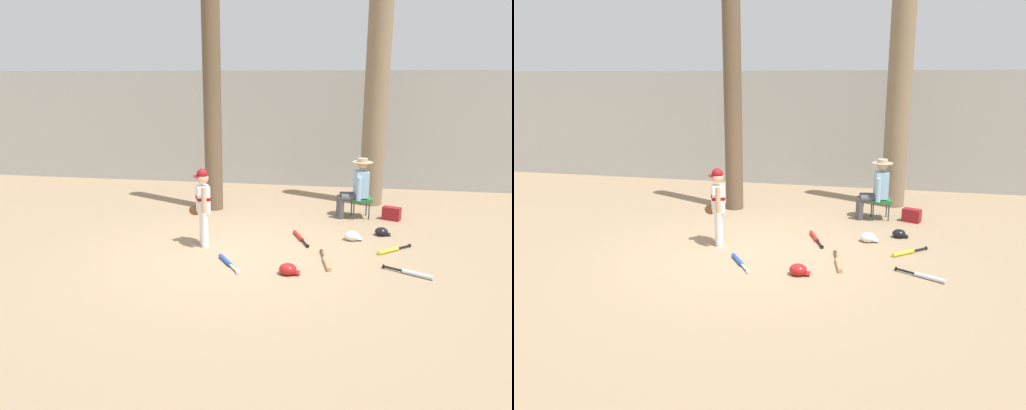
# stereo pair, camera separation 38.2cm
# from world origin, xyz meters

# --- Properties ---
(ground_plane) EXTENTS (60.00, 60.00, 0.00)m
(ground_plane) POSITION_xyz_m (0.00, 0.00, 0.00)
(ground_plane) COLOR #937A5B
(concrete_back_wall) EXTENTS (18.00, 0.36, 2.90)m
(concrete_back_wall) POSITION_xyz_m (0.00, 5.51, 1.45)
(concrete_back_wall) COLOR #9E9E99
(concrete_back_wall) RESTS_ON ground
(tree_near_player) EXTENTS (0.51, 0.51, 5.56)m
(tree_near_player) POSITION_xyz_m (-1.01, 2.69, 2.53)
(tree_near_player) COLOR brown
(tree_near_player) RESTS_ON ground
(tree_behind_spectator) EXTENTS (0.80, 0.80, 4.63)m
(tree_behind_spectator) POSITION_xyz_m (2.30, 3.71, 1.92)
(tree_behind_spectator) COLOR #7F6B51
(tree_behind_spectator) RESTS_ON ground
(young_ballplayer) EXTENTS (0.47, 0.55, 1.31)m
(young_ballplayer) POSITION_xyz_m (-0.60, 0.36, 0.74)
(young_ballplayer) COLOR white
(young_ballplayer) RESTS_ON ground
(folding_stool) EXTENTS (0.45, 0.45, 0.41)m
(folding_stool) POSITION_xyz_m (2.04, 2.53, 0.36)
(folding_stool) COLOR #196B2D
(folding_stool) RESTS_ON ground
(seated_spectator) EXTENTS (0.67, 0.54, 1.20)m
(seated_spectator) POSITION_xyz_m (1.94, 2.52, 0.64)
(seated_spectator) COLOR #47474C
(seated_spectator) RESTS_ON ground
(handbag_beside_stool) EXTENTS (0.38, 0.30, 0.26)m
(handbag_beside_stool) POSITION_xyz_m (2.65, 2.45, 0.13)
(handbag_beside_stool) COLOR maroon
(handbag_beside_stool) RESTS_ON ground
(bat_blue_youth) EXTENTS (0.46, 0.66, 0.07)m
(bat_blue_youth) POSITION_xyz_m (-0.02, -0.40, 0.03)
(bat_blue_youth) COLOR #2347AD
(bat_blue_youth) RESTS_ON ground
(bat_yellow_trainer) EXTENTS (0.58, 0.52, 0.07)m
(bat_yellow_trainer) POSITION_xyz_m (2.47, 0.54, 0.03)
(bat_yellow_trainer) COLOR yellow
(bat_yellow_trainer) RESTS_ON ground
(bat_wood_tan) EXTENTS (0.21, 0.81, 0.07)m
(bat_wood_tan) POSITION_xyz_m (1.46, -0.18, 0.03)
(bat_wood_tan) COLOR tan
(bat_wood_tan) RESTS_ON ground
(bat_red_barrel) EXTENTS (0.35, 0.78, 0.07)m
(bat_red_barrel) POSITION_xyz_m (0.96, 0.97, 0.03)
(bat_red_barrel) COLOR red
(bat_red_barrel) RESTS_ON ground
(bat_aluminum_silver) EXTENTS (0.69, 0.40, 0.07)m
(bat_aluminum_silver) POSITION_xyz_m (2.70, -0.41, 0.03)
(bat_aluminum_silver) COLOR #B7BCC6
(bat_aluminum_silver) RESTS_ON ground
(batting_helmet_black) EXTENTS (0.27, 0.21, 0.16)m
(batting_helmet_black) POSITION_xyz_m (2.39, 1.40, 0.07)
(batting_helmet_black) COLOR black
(batting_helmet_black) RESTS_ON ground
(batting_helmet_red) EXTENTS (0.30, 0.23, 0.17)m
(batting_helmet_red) POSITION_xyz_m (0.94, -0.66, 0.07)
(batting_helmet_red) COLOR #A81919
(batting_helmet_red) RESTS_ON ground
(batting_helmet_white) EXTENTS (0.31, 0.23, 0.18)m
(batting_helmet_white) POSITION_xyz_m (1.87, 1.05, 0.08)
(batting_helmet_white) COLOR silver
(batting_helmet_white) RESTS_ON ground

